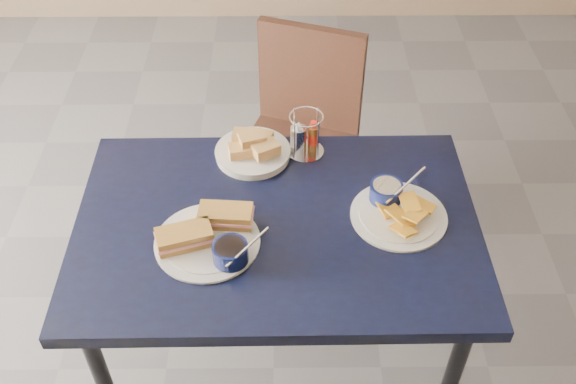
{
  "coord_description": "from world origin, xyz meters",
  "views": [
    {
      "loc": [
        0.04,
        -1.19,
        1.99
      ],
      "look_at": [
        0.05,
        0.03,
        0.82
      ],
      "focal_mm": 40.0,
      "sensor_mm": 36.0,
      "label": 1
    }
  ],
  "objects_px": {
    "dining_table": "(277,240)",
    "chair_far": "(295,124)",
    "sandwich_plate": "(211,236)",
    "plantain_plate": "(395,207)",
    "condiment_caddy": "(304,137)",
    "bread_basket": "(253,149)"
  },
  "relations": [
    {
      "from": "chair_far",
      "to": "condiment_caddy",
      "type": "distance_m",
      "value": 0.57
    },
    {
      "from": "chair_far",
      "to": "condiment_caddy",
      "type": "height_order",
      "value": "condiment_caddy"
    },
    {
      "from": "bread_basket",
      "to": "dining_table",
      "type": "bearing_deg",
      "value": -75.05
    },
    {
      "from": "dining_table",
      "to": "plantain_plate",
      "type": "bearing_deg",
      "value": 6.08
    },
    {
      "from": "bread_basket",
      "to": "condiment_caddy",
      "type": "bearing_deg",
      "value": 7.31
    },
    {
      "from": "sandwich_plate",
      "to": "condiment_caddy",
      "type": "distance_m",
      "value": 0.44
    },
    {
      "from": "dining_table",
      "to": "sandwich_plate",
      "type": "distance_m",
      "value": 0.21
    },
    {
      "from": "sandwich_plate",
      "to": "plantain_plate",
      "type": "relative_size",
      "value": 1.16
    },
    {
      "from": "chair_far",
      "to": "plantain_plate",
      "type": "xyz_separation_m",
      "value": [
        0.25,
        -0.73,
        0.28
      ]
    },
    {
      "from": "sandwich_plate",
      "to": "condiment_caddy",
      "type": "relative_size",
      "value": 2.22
    },
    {
      "from": "plantain_plate",
      "to": "condiment_caddy",
      "type": "xyz_separation_m",
      "value": [
        -0.24,
        0.25,
        0.04
      ]
    },
    {
      "from": "condiment_caddy",
      "to": "plantain_plate",
      "type": "bearing_deg",
      "value": -46.83
    },
    {
      "from": "sandwich_plate",
      "to": "plantain_plate",
      "type": "xyz_separation_m",
      "value": [
        0.49,
        0.11,
        -0.01
      ]
    },
    {
      "from": "chair_far",
      "to": "condiment_caddy",
      "type": "xyz_separation_m",
      "value": [
        0.02,
        -0.48,
        0.32
      ]
    },
    {
      "from": "dining_table",
      "to": "chair_far",
      "type": "height_order",
      "value": "chair_far"
    },
    {
      "from": "dining_table",
      "to": "plantain_plate",
      "type": "relative_size",
      "value": 4.18
    },
    {
      "from": "dining_table",
      "to": "chair_far",
      "type": "relative_size",
      "value": 1.28
    },
    {
      "from": "plantain_plate",
      "to": "bread_basket",
      "type": "bearing_deg",
      "value": 148.94
    },
    {
      "from": "condiment_caddy",
      "to": "chair_far",
      "type": "bearing_deg",
      "value": 91.87
    },
    {
      "from": "dining_table",
      "to": "condiment_caddy",
      "type": "height_order",
      "value": "condiment_caddy"
    },
    {
      "from": "dining_table",
      "to": "plantain_plate",
      "type": "xyz_separation_m",
      "value": [
        0.32,
        0.03,
        0.1
      ]
    },
    {
      "from": "dining_table",
      "to": "plantain_plate",
      "type": "distance_m",
      "value": 0.33
    }
  ]
}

